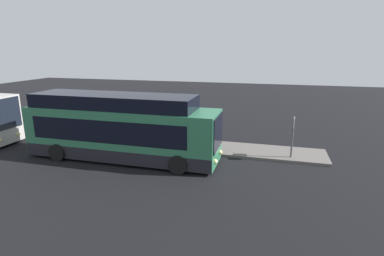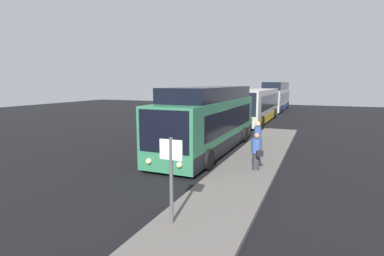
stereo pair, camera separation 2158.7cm
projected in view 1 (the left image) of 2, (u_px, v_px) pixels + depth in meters
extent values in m
plane|color=black|center=(143.00, 160.00, 16.66)|extent=(80.00, 80.00, 0.00)
cube|color=#605B56|center=(161.00, 143.00, 19.30)|extent=(20.00, 2.51, 0.15)
cube|color=#2D704C|center=(122.00, 132.00, 16.48)|extent=(10.67, 2.56, 2.72)
cube|color=black|center=(123.00, 150.00, 16.74)|extent=(10.61, 2.58, 0.70)
cube|color=black|center=(117.00, 126.00, 16.46)|extent=(8.75, 2.59, 1.20)
cube|color=black|center=(218.00, 132.00, 15.02)|extent=(0.06, 2.25, 1.74)
sphere|color=#F9E58C|center=(220.00, 152.00, 16.00)|extent=(0.24, 0.24, 0.24)
sphere|color=#F9E58C|center=(215.00, 161.00, 14.69)|extent=(0.24, 0.24, 0.24)
cylinder|color=black|center=(192.00, 149.00, 17.02)|extent=(0.95, 0.30, 0.95)
cylinder|color=black|center=(178.00, 165.00, 14.63)|extent=(0.95, 0.30, 0.95)
cylinder|color=black|center=(85.00, 139.00, 18.78)|extent=(0.95, 0.30, 0.95)
cylinder|color=black|center=(58.00, 152.00, 16.40)|extent=(0.95, 0.30, 0.95)
cube|color=black|center=(113.00, 101.00, 16.15)|extent=(9.07, 2.35, 0.73)
cube|color=black|center=(5.00, 114.00, 18.34)|extent=(0.06, 2.23, 1.91)
sphere|color=#F9E58C|center=(18.00, 134.00, 19.36)|extent=(0.24, 0.24, 0.24)
sphere|color=#F9E58C|center=(0.00, 140.00, 18.06)|extent=(0.24, 0.24, 0.24)
cylinder|color=black|center=(2.00, 131.00, 20.41)|extent=(1.05, 0.30, 1.05)
cylinder|color=#2D2D33|center=(194.00, 137.00, 19.02)|extent=(0.42, 0.42, 0.73)
cylinder|color=#334C8C|center=(194.00, 127.00, 18.85)|extent=(0.61, 0.61, 0.63)
sphere|color=#9E7051|center=(194.00, 120.00, 18.74)|extent=(0.24, 0.24, 0.24)
cube|color=black|center=(199.00, 131.00, 19.03)|extent=(0.28, 0.31, 0.24)
cylinder|color=#4C476B|center=(158.00, 136.00, 19.23)|extent=(0.35, 0.35, 0.82)
cylinder|color=#334C8C|center=(157.00, 124.00, 19.03)|extent=(0.50, 0.50, 0.71)
sphere|color=tan|center=(157.00, 117.00, 18.91)|extent=(0.27, 0.27, 0.27)
cube|color=maroon|center=(150.00, 137.00, 19.18)|extent=(0.33, 0.25, 0.72)
cylinder|color=black|center=(149.00, 130.00, 19.05)|extent=(0.02, 0.02, 0.24)
cylinder|color=#4C4C51|center=(292.00, 137.00, 16.32)|extent=(0.10, 0.10, 2.32)
cube|color=silver|center=(294.00, 122.00, 16.11)|extent=(0.04, 0.64, 0.53)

